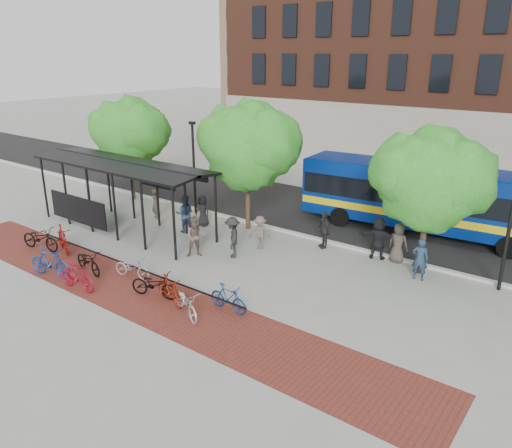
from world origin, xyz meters
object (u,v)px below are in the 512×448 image
Objects in this scene: tree_c at (433,177)px; bike_11 at (228,298)px; bike_4 at (88,261)px; pedestrian_9 at (232,237)px; tree_b at (250,143)px; bike_6 at (132,267)px; bike_1 at (63,239)px; bike_10 at (186,303)px; lamp_post_left at (194,165)px; bus at (428,196)px; bike_9 at (170,290)px; bike_0 at (40,238)px; pedestrian_8 at (196,237)px; pedestrian_6 at (398,243)px; bus_shelter at (120,171)px; bike_8 at (154,284)px; pedestrian_3 at (260,233)px; lamp_post_right at (510,222)px; pedestrian_4 at (324,230)px; pedestrian_0 at (203,211)px; pedestrian_1 at (156,204)px; pedestrian_5 at (378,238)px; pedestrian_2 at (185,214)px; tree_a at (130,130)px; pedestrian_7 at (420,259)px; bike_5 at (77,276)px.

tree_c reaches higher than bike_11.
pedestrian_9 is (3.71, 4.85, 0.43)m from bike_4.
bike_6 is (-0.18, -7.53, -4.01)m from tree_b.
bike_1 is 8.70m from bike_10.
lamp_post_left is 0.40× the size of bus.
bike_4 is (-9.41, -13.10, -1.44)m from bus.
tree_c is 10.91m from bike_9.
bike_0 is at bearing -102.37° from lamp_post_left.
bike_10 is at bearing -66.11° from tree_b.
pedestrian_8 is (5.26, 3.23, 0.34)m from bike_1.
pedestrian_9 is (-6.05, -3.86, 0.05)m from pedestrian_6.
bus_shelter is 5.47× the size of bike_8.
bus_shelter is 7.87m from pedestrian_3.
bike_8 is at bearing 105.58° from bike_10.
lamp_post_right is 2.72× the size of bike_4.
pedestrian_6 is (5.92, 8.57, 0.37)m from bike_8.
bike_11 is (0.94, 1.13, -0.00)m from bike_10.
bike_8 is at bearing -72.35° from pedestrian_4.
pedestrian_8 is at bearing -70.34° from bike_0.
lamp_post_left is 3.12× the size of pedestrian_0.
bike_9 reaches higher than bike_8.
bus_shelter reaches higher than pedestrian_1.
pedestrian_9 is (-0.42, -1.48, 0.13)m from pedestrian_3.
pedestrian_5 is (11.80, 7.87, 0.36)m from bike_1.
bike_0 is 6.79m from pedestrian_2.
lamp_post_right is at bearing -43.07° from bike_1.
bike_6 is at bearing -77.19° from pedestrian_0.
bus is 6.54× the size of bike_8.
bike_11 is at bearing -0.84° from pedestrian_9.
pedestrian_2 reaches higher than pedestrian_4.
tree_c is at bearing -57.32° from bike_8.
bike_11 is at bearing -52.50° from pedestrian_4.
tree_a is at bearing -5.80° from pedestrian_1.
bike_1 is 1.07× the size of pedestrian_9.
lamp_post_right reaches higher than bus_shelter.
bike_9 is (7.84, -4.28, -2.48)m from bus_shelter.
pedestrian_5 reaches higher than pedestrian_4.
pedestrian_2 is at bearing 11.79° from bike_4.
pedestrian_2 is at bearing -2.25° from pedestrian_7.
pedestrian_3 is (-1.63, 6.46, 0.31)m from bike_10.
pedestrian_7 is (11.13, 7.54, 0.38)m from bike_4.
pedestrian_1 is (-4.12, 7.75, 0.28)m from bike_5.
pedestrian_6 is (7.72, 0.43, -3.58)m from tree_b.
tree_c is 3.37× the size of pedestrian_7.
bus_shelter is 10.51m from pedestrian_4.
tree_c reaches higher than pedestrian_3.
tree_b is 3.43× the size of bike_4.
pedestrian_1 is at bearing 22.74° from bike_5.
lamp_post_left is 2.41× the size of bike_0.
tree_c is at bearing -175.09° from lamp_post_right.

